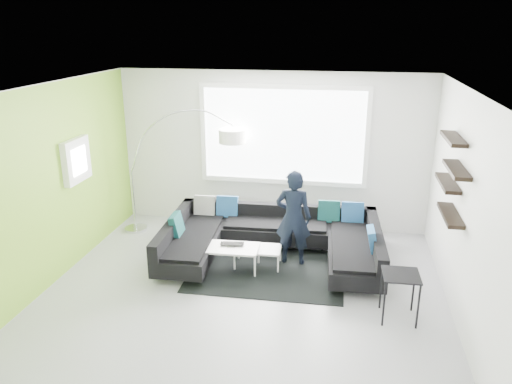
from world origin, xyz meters
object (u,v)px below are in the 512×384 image
at_px(sectional_sofa, 272,242).
at_px(arc_lamp, 131,172).
at_px(person, 293,218).
at_px(side_table, 399,296).
at_px(coffee_table, 244,257).
at_px(laptop, 232,246).

relative_size(sectional_sofa, arc_lamp, 1.57).
xyz_separation_m(arc_lamp, person, (2.94, -0.78, -0.34)).
relative_size(arc_lamp, side_table, 3.52).
bearing_deg(arc_lamp, person, -25.30).
relative_size(coffee_table, person, 0.73).
bearing_deg(side_table, arc_lamp, 154.70).
height_order(sectional_sofa, laptop, sectional_sofa).
height_order(arc_lamp, side_table, arc_lamp).
bearing_deg(person, arc_lamp, -14.24).
bearing_deg(person, sectional_sofa, 0.70).
relative_size(coffee_table, arc_lamp, 0.50).
relative_size(side_table, laptop, 1.62).
xyz_separation_m(side_table, person, (-1.49, 1.31, 0.44)).
relative_size(sectional_sofa, coffee_table, 3.10).
distance_m(arc_lamp, person, 3.06).
bearing_deg(sectional_sofa, arc_lamp, 160.66).
relative_size(arc_lamp, person, 1.45).
bearing_deg(laptop, side_table, -29.00).
bearing_deg(sectional_sofa, laptop, -150.23).
xyz_separation_m(sectional_sofa, coffee_table, (-0.38, -0.30, -0.14)).
relative_size(arc_lamp, laptop, 5.69).
distance_m(person, laptop, 1.03).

